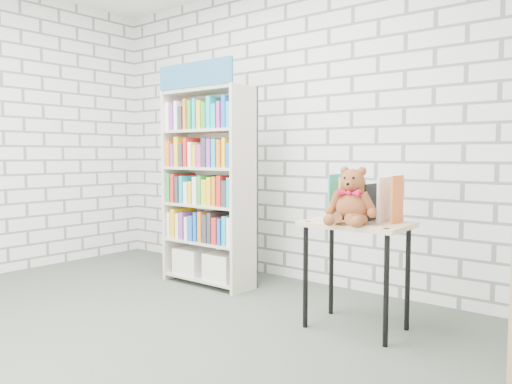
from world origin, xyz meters
The scene contains 6 objects.
ground centered at (0.00, 0.00, 0.00)m, with size 4.50×4.50×0.00m, color #404A3E.
room_shell centered at (0.00, 0.00, 1.78)m, with size 4.52×4.02×2.81m.
bookshelf centered at (-0.38, 1.36, 0.89)m, with size 0.87×0.34×1.96m.
display_table centered at (1.21, 1.13, 0.62)m, with size 0.69×0.49×0.73m.
table_books centered at (1.21, 1.24, 0.87)m, with size 0.48×0.22×0.28m.
teddy_bear centered at (1.23, 1.03, 0.87)m, with size 0.34×0.32×0.37m.
Camera 1 is at (2.76, -1.84, 1.17)m, focal length 35.00 mm.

